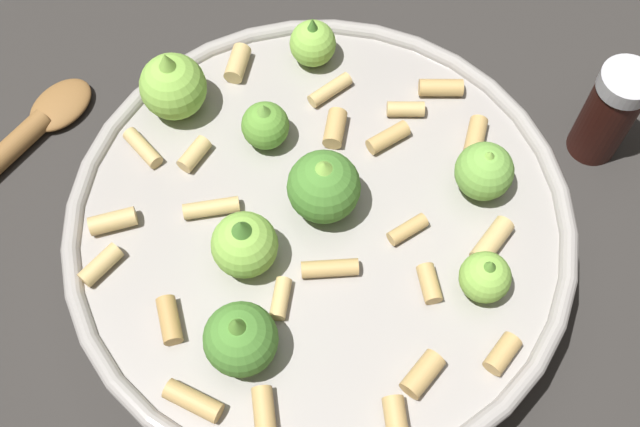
# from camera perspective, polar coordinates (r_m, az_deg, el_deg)

# --- Properties ---
(ground_plane) EXTENTS (2.40, 2.40, 0.00)m
(ground_plane) POSITION_cam_1_polar(r_m,az_deg,el_deg) (0.53, 0.00, -3.23)
(ground_plane) COLOR #2D2B28
(cooking_pan) EXTENTS (0.31, 0.31, 0.11)m
(cooking_pan) POSITION_cam_1_polar(r_m,az_deg,el_deg) (0.50, -0.13, -1.46)
(cooking_pan) COLOR #9E9993
(cooking_pan) RESTS_ON ground
(pepper_shaker) EXTENTS (0.04, 0.04, 0.08)m
(pepper_shaker) POSITION_cam_1_polar(r_m,az_deg,el_deg) (0.57, 20.19, 6.85)
(pepper_shaker) COLOR #33140F
(pepper_shaker) RESTS_ON ground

